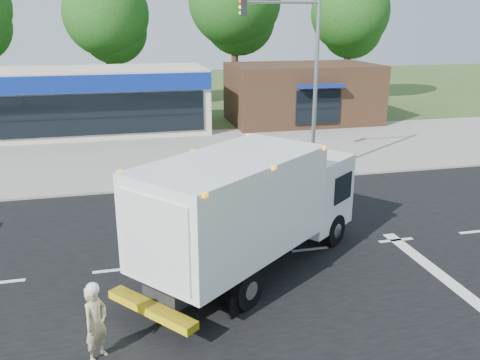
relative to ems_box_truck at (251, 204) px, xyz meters
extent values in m
plane|color=#385123|center=(2.16, 0.90, -2.06)|extent=(120.00, 120.00, 0.00)
cube|color=black|center=(2.16, 0.90, -2.05)|extent=(60.00, 14.00, 0.02)
cube|color=gray|center=(2.16, 9.10, -2.00)|extent=(60.00, 2.40, 0.12)
cube|color=gray|center=(2.16, 14.90, -2.05)|extent=(60.00, 9.00, 0.02)
cube|color=silver|center=(-6.84, 0.90, -2.04)|extent=(1.20, 0.15, 0.01)
cube|color=silver|center=(-3.84, 0.90, -2.04)|extent=(1.20, 0.15, 0.01)
cube|color=silver|center=(-0.84, 0.90, -2.04)|extent=(1.20, 0.15, 0.01)
cube|color=silver|center=(2.16, 0.90, -2.04)|extent=(1.20, 0.15, 0.01)
cube|color=silver|center=(5.16, 0.90, -2.04)|extent=(1.20, 0.15, 0.01)
cube|color=silver|center=(8.16, 0.90, -2.04)|extent=(1.20, 0.15, 0.01)
cube|color=silver|center=(5.16, -2.10, -2.04)|extent=(0.40, 7.00, 0.01)
cube|color=black|center=(-0.69, -0.55, -1.30)|extent=(4.91, 4.24, 0.38)
cube|color=silver|center=(2.31, 1.86, -0.38)|extent=(3.15, 3.18, 2.28)
cube|color=black|center=(3.12, 2.51, -0.16)|extent=(1.42, 1.71, 0.98)
cube|color=white|center=(-0.69, -0.55, 0.22)|extent=(5.86, 5.43, 2.55)
cube|color=silver|center=(-2.82, -2.26, 0.17)|extent=(1.41, 1.73, 2.06)
cube|color=yellow|center=(-2.97, -2.39, -1.46)|extent=(1.93, 2.27, 0.20)
cube|color=orange|center=(-0.69, -0.55, 1.47)|extent=(5.71, 5.32, 0.09)
cylinder|color=black|center=(1.71, 2.70, -1.54)|extent=(1.02, 0.91, 1.04)
cylinder|color=black|center=(3.00, 1.09, -1.54)|extent=(1.02, 0.91, 1.04)
cylinder|color=black|center=(-1.96, -0.18, -1.54)|extent=(1.02, 0.91, 1.04)
cylinder|color=black|center=(-0.60, -1.87, -1.54)|extent=(1.02, 0.91, 1.04)
imported|color=tan|center=(-4.16, -3.08, -1.21)|extent=(0.70, 0.73, 1.69)
sphere|color=white|center=(-4.16, -3.08, -0.40)|extent=(0.28, 0.28, 0.28)
cube|color=beige|center=(-6.84, 20.90, -0.06)|extent=(18.00, 6.00, 4.00)
cube|color=navy|center=(-6.84, 17.85, 1.34)|extent=(18.00, 0.30, 1.00)
cube|color=black|center=(-6.84, 17.85, -0.46)|extent=(17.00, 0.12, 2.40)
cube|color=#382316|center=(9.16, 20.90, -0.06)|extent=(10.00, 6.00, 4.00)
cube|color=navy|center=(9.16, 17.80, 0.84)|extent=(3.00, 1.20, 0.20)
cube|color=black|center=(9.16, 17.85, -0.56)|extent=(3.00, 0.12, 2.20)
cylinder|color=gray|center=(5.16, 8.50, 1.94)|extent=(0.18, 0.18, 8.00)
cylinder|color=gray|center=(3.46, 8.50, 5.54)|extent=(3.40, 0.12, 0.12)
cube|color=black|center=(1.86, 8.50, 5.34)|extent=(0.25, 0.25, 0.70)
cylinder|color=#332114|center=(-3.84, 28.90, 1.37)|extent=(0.56, 0.56, 6.86)
sphere|color=#1A4814|center=(-3.84, 28.90, 5.29)|extent=(6.47, 6.47, 6.47)
sphere|color=#1A4814|center=(-3.34, 29.40, 4.02)|extent=(5.10, 5.10, 5.10)
cylinder|color=#332114|center=(6.16, 28.90, 1.86)|extent=(0.56, 0.56, 7.84)
sphere|color=#1A4814|center=(6.16, 28.90, 6.34)|extent=(7.39, 7.39, 7.39)
sphere|color=#1A4814|center=(6.66, 29.40, 4.89)|extent=(5.82, 5.82, 5.82)
cylinder|color=#332114|center=(16.16, 28.90, 1.44)|extent=(0.56, 0.56, 7.00)
sphere|color=#1A4814|center=(16.16, 28.90, 5.44)|extent=(6.60, 6.60, 6.60)
sphere|color=#1A4814|center=(16.66, 29.40, 4.14)|extent=(5.20, 5.20, 5.20)
camera|label=1|loc=(-3.36, -12.75, 4.86)|focal=38.00mm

